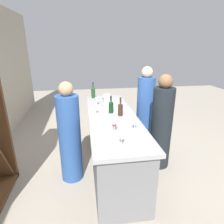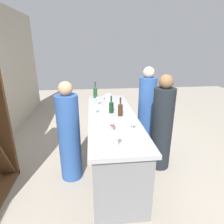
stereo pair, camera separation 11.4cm
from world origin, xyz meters
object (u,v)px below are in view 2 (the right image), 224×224
Objects in this scene: wine_bottle_center_olive_green at (95,92)px; water_pitcher at (108,100)px; wine_glass_near_center at (118,138)px; person_center_guest at (162,127)px; wine_bottle_leftmost_amber_brown at (120,109)px; wine_glass_near_right at (105,98)px; person_right_guest at (69,136)px; wine_glass_far_center at (98,100)px; person_left_guest at (146,112)px; wine_glass_far_right at (96,108)px; wine_bottle_second_left_dark_green at (111,106)px; wine_glass_near_left at (133,124)px; wine_glass_far_left at (112,125)px.

wine_bottle_center_olive_green is 0.63m from water_pitcher.
wine_glass_near_center is 0.10× the size of person_center_guest.
wine_bottle_leftmost_amber_brown reaches higher than wine_glass_near_center.
wine_glass_near_right is at bearing 17.82° from water_pitcher.
water_pitcher is at bearing -160.07° from wine_bottle_center_olive_green.
person_right_guest reaches higher than wine_glass_near_center.
person_left_guest is (-0.03, -0.91, -0.27)m from wine_glass_far_center.
wine_glass_far_right reaches higher than wine_glass_far_center.
person_center_guest is at bearing -99.21° from wine_glass_far_right.
wine_bottle_second_left_dark_green is 1.95× the size of wine_glass_near_left.
person_center_guest is at bearing -43.44° from wine_glass_near_center.
person_left_guest is at bearing -91.58° from wine_glass_far_center.
person_center_guest is at bearing -59.79° from wine_glass_far_left.
wine_bottle_second_left_dark_green reaches higher than wine_glass_near_center.
water_pitcher is at bearing 70.15° from person_right_guest.
water_pitcher is (0.37, 0.02, 0.00)m from wine_bottle_second_left_dark_green.
person_right_guest is (-0.86, 0.60, -0.32)m from wine_glass_near_right.
wine_bottle_second_left_dark_green reaches higher than wine_glass_far_left.
wine_glass_near_center is at bearing 147.04° from wine_glass_near_left.
person_center_guest reaches higher than wine_bottle_leftmost_amber_brown.
wine_glass_near_center is 0.09× the size of person_left_guest.
person_left_guest reaches higher than water_pitcher.
wine_bottle_second_left_dark_green is at bearing -177.66° from water_pitcher.
wine_bottle_second_left_dark_green reaches higher than wine_glass_near_left.
person_right_guest is (-0.19, 0.78, -0.33)m from wine_bottle_leftmost_amber_brown.
person_center_guest is at bearing 26.73° from person_right_guest.
wine_bottle_second_left_dark_green is 1.84× the size of wine_glass_far_center.
person_center_guest reaches higher than wine_glass_far_right.
wine_glass_far_right is 0.49m from water_pitcher.
wine_glass_far_right is at bearing 178.68° from wine_bottle_center_olive_green.
wine_bottle_leftmost_amber_brown reaches higher than wine_glass_near_right.
wine_glass_far_center reaches higher than wine_glass_near_center.
wine_glass_near_right is 0.09× the size of person_center_guest.
wine_glass_far_right is 1.10m from person_left_guest.
wine_glass_far_right is (-0.48, 0.05, 0.00)m from wine_glass_far_center.
wine_glass_near_right is at bearing -159.46° from wine_bottle_center_olive_green.
wine_bottle_center_olive_green is at bearing 13.39° from wine_bottle_second_left_dark_green.
wine_glass_near_right is 0.10× the size of person_right_guest.
wine_bottle_center_olive_green reaches higher than wine_bottle_second_left_dark_green.
person_left_guest reaches higher than wine_glass_near_left.
person_left_guest is (0.40, -0.71, -0.27)m from wine_bottle_second_left_dark_green.
wine_bottle_second_left_dark_green is at bearing 39.68° from person_left_guest.
person_center_guest reaches higher than wine_glass_far_left.
wine_bottle_center_olive_green reaches higher than wine_glass_near_right.
wine_bottle_leftmost_amber_brown is 0.39m from wine_glass_far_right.
wine_glass_near_center is 0.39m from wine_glass_far_left.
wine_glass_far_left is (0.01, 0.26, -0.01)m from wine_glass_near_left.
wine_bottle_center_olive_green is at bearing -68.38° from person_center_guest.
wine_bottle_second_left_dark_green is at bearing 49.79° from person_right_guest.
person_right_guest reaches higher than wine_bottle_second_left_dark_green.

